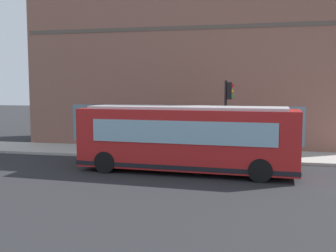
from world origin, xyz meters
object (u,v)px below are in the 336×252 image
object	(u,v)px
fire_hydrant	(282,150)
pedestrian_walking_along_curb	(174,139)
pedestrian_near_hydrant	(145,138)
newspaper_vending_box	(119,142)
traffic_light_near_corner	(228,104)
city_bus_nearside	(186,139)

from	to	relation	value
fire_hydrant	pedestrian_walking_along_curb	xyz separation A→B (m)	(-1.04, 5.83, 0.57)
pedestrian_near_hydrant	newspaper_vending_box	size ratio (longest dim) A/B	1.74
traffic_light_near_corner	newspaper_vending_box	bearing A→B (deg)	75.96
pedestrian_walking_along_curb	fire_hydrant	bearing A→B (deg)	-79.84
fire_hydrant	traffic_light_near_corner	bearing A→B (deg)	113.79
fire_hydrant	newspaper_vending_box	bearing A→B (deg)	87.56
city_bus_nearside	pedestrian_walking_along_curb	xyz separation A→B (m)	(3.42, 1.28, -0.47)
city_bus_nearside	newspaper_vending_box	size ratio (longest dim) A/B	11.29
traffic_light_near_corner	fire_hydrant	xyz separation A→B (m)	(1.27, -2.88, -2.53)
traffic_light_near_corner	fire_hydrant	size ratio (longest dim) A/B	5.61
traffic_light_near_corner	pedestrian_near_hydrant	xyz separation A→B (m)	(0.72, 4.77, -2.00)
traffic_light_near_corner	pedestrian_walking_along_curb	size ratio (longest dim) A/B	2.54
city_bus_nearside	pedestrian_near_hydrant	size ratio (longest dim) A/B	6.49
traffic_light_near_corner	fire_hydrant	bearing A→B (deg)	-66.21
fire_hydrant	pedestrian_near_hydrant	bearing A→B (deg)	94.07
city_bus_nearside	pedestrian_walking_along_curb	distance (m)	3.69
city_bus_nearside	pedestrian_near_hydrant	world-z (taller)	city_bus_nearside
city_bus_nearside	newspaper_vending_box	bearing A→B (deg)	45.97
fire_hydrant	pedestrian_walking_along_curb	size ratio (longest dim) A/B	0.45
traffic_light_near_corner	pedestrian_near_hydrant	bearing A→B (deg)	81.36
city_bus_nearside	newspaper_vending_box	distance (m)	7.08
pedestrian_near_hydrant	newspaper_vending_box	bearing A→B (deg)	63.86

